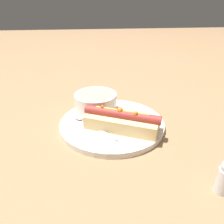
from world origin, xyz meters
TOP-DOWN VIEW (x-y plane):
  - ground_plane at (0.00, 0.00)m, footprint 4.00×4.00m
  - dinner_plate at (0.00, 0.00)m, footprint 0.27×0.27m
  - hot_dog at (0.02, -0.04)m, footprint 0.19×0.13m
  - soup_bowl at (-0.04, 0.06)m, footprint 0.12×0.12m
  - spoon at (-0.07, 0.01)m, footprint 0.11×0.14m

SIDE VIEW (x-z plane):
  - ground_plane at x=0.00m, z-range 0.00..0.00m
  - dinner_plate at x=0.00m, z-range 0.00..0.01m
  - spoon at x=-0.07m, z-range 0.01..0.02m
  - hot_dog at x=0.02m, z-range 0.01..0.07m
  - soup_bowl at x=-0.04m, z-range 0.02..0.07m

